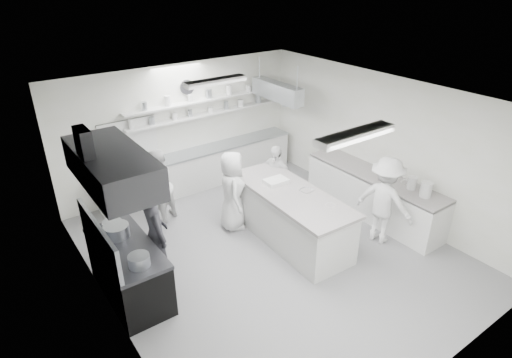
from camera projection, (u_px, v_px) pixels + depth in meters
floor at (270, 251)px, 8.29m from camera, size 6.00×7.00×0.02m
ceiling at (273, 99)px, 6.94m from camera, size 6.00×7.00×0.02m
wall_back at (181, 128)px, 10.16m from camera, size 6.00×0.04×3.00m
wall_front at (451, 290)px, 5.08m from camera, size 6.00×0.04×3.00m
wall_left at (103, 238)px, 6.05m from camera, size 0.04×7.00×3.00m
wall_right at (382, 145)px, 9.18m from camera, size 0.04×7.00×3.00m
stove at (129, 272)px, 7.02m from camera, size 0.80×1.80×0.90m
exhaust_hood at (112, 167)px, 6.17m from camera, size 0.85×2.00×0.50m
back_counter at (201, 168)px, 10.56m from camera, size 5.00×0.60×0.92m
shelf_lower at (209, 113)px, 10.32m from camera, size 4.20×0.26×0.04m
shelf_upper at (208, 99)px, 10.16m from camera, size 4.20×0.26×0.04m
pass_through_window at (129, 142)px, 9.49m from camera, size 1.30×0.04×1.00m
wall_clock at (187, 87)px, 9.81m from camera, size 0.32×0.05×0.32m
right_counter at (373, 195)px, 9.32m from camera, size 0.74×3.30×0.94m
pot_rack at (277, 91)px, 10.05m from camera, size 0.30×1.60×0.40m
light_fixture_front at (356, 135)px, 5.67m from camera, size 1.30×0.25×0.10m
light_fixture_rear at (216, 81)px, 8.28m from camera, size 1.30×0.25×0.10m
prep_island at (290, 217)px, 8.45m from camera, size 1.12×2.77×1.01m
stove_pot at (117, 232)px, 7.01m from camera, size 0.41×0.41×0.26m
cook_stove at (155, 235)px, 7.19m from camera, size 0.49×0.69×1.80m
cook_back at (158, 187)px, 8.94m from camera, size 0.98×0.89×1.63m
cook_island_left at (232, 191)px, 8.71m from camera, size 0.82×0.97×1.69m
cook_island_right at (275, 178)px, 9.44m from camera, size 0.58×0.95×1.51m
cook_right at (385, 200)px, 8.25m from camera, size 0.90×1.27×1.78m
bowl_island_a at (306, 191)px, 8.28m from camera, size 0.27×0.27×0.06m
bowl_island_b at (330, 206)px, 7.77m from camera, size 0.22×0.22×0.06m
bowl_right at (407, 183)px, 8.74m from camera, size 0.29×0.29×0.06m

